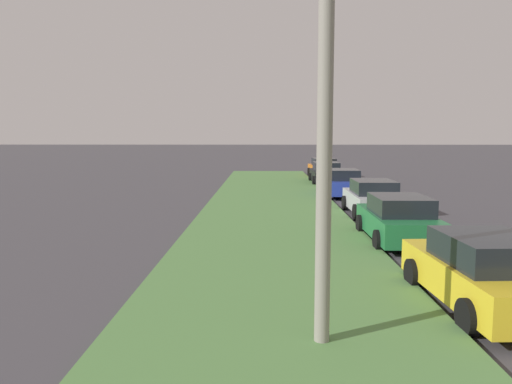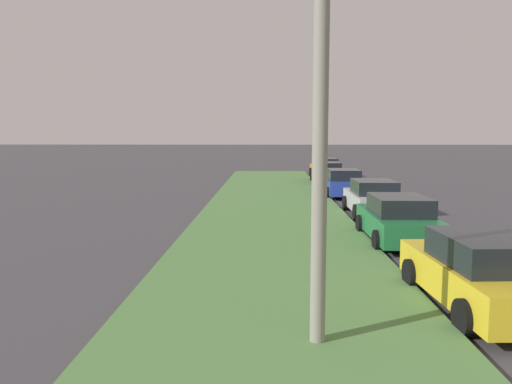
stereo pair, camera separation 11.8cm
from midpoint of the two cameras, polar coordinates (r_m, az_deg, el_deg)
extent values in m
cube|color=#517F42|center=(14.78, 2.29, -6.42)|extent=(60.00, 6.00, 0.12)
cube|color=gold|center=(10.93, 24.03, -8.90)|extent=(4.39, 2.03, 0.70)
cube|color=black|center=(10.62, 24.66, -5.91)|extent=(2.28, 1.72, 0.55)
cylinder|color=black|center=(11.86, 17.15, -8.67)|extent=(0.65, 0.25, 0.64)
cylinder|color=black|center=(12.56, 25.02, -8.16)|extent=(0.65, 0.25, 0.64)
cylinder|color=black|center=(9.47, 22.56, -12.79)|extent=(0.65, 0.25, 0.64)
cube|color=#1E6B38|center=(16.54, 15.66, -3.46)|extent=(4.30, 1.81, 0.70)
cube|color=black|center=(16.25, 15.91, -1.41)|extent=(2.20, 1.61, 0.55)
cylinder|color=black|center=(17.68, 11.72, -3.54)|extent=(0.64, 0.22, 0.64)
cylinder|color=black|center=(18.10, 17.34, -3.47)|extent=(0.64, 0.22, 0.64)
cylinder|color=black|center=(15.09, 13.59, -5.32)|extent=(0.64, 0.22, 0.64)
cylinder|color=black|center=(15.57, 20.10, -5.17)|extent=(0.64, 0.22, 0.64)
cube|color=#B2B5BA|center=(21.74, 13.00, -1.03)|extent=(4.31, 1.82, 0.70)
cube|color=black|center=(21.48, 13.15, 0.55)|extent=(2.21, 1.61, 0.55)
cylinder|color=black|center=(22.93, 10.09, -1.21)|extent=(0.64, 0.22, 0.64)
cylinder|color=black|center=(23.28, 14.47, -1.20)|extent=(0.64, 0.22, 0.64)
cylinder|color=black|center=(20.29, 11.28, -2.24)|extent=(0.64, 0.22, 0.64)
cylinder|color=black|center=(20.69, 16.19, -2.21)|extent=(0.64, 0.22, 0.64)
cube|color=#23389E|center=(27.97, 9.77, 0.69)|extent=(4.33, 1.88, 0.70)
cube|color=black|center=(27.71, 9.84, 1.94)|extent=(2.23, 1.64, 0.55)
cylinder|color=black|center=(29.23, 7.67, 0.49)|extent=(0.64, 0.23, 0.64)
cylinder|color=black|center=(29.45, 11.16, 0.47)|extent=(0.64, 0.23, 0.64)
cylinder|color=black|center=(26.56, 8.20, -0.13)|extent=(0.64, 0.23, 0.64)
cylinder|color=black|center=(26.80, 12.03, -0.14)|extent=(0.64, 0.23, 0.64)
cube|color=black|center=(34.65, 8.02, 1.84)|extent=(4.30, 1.81, 0.70)
cube|color=black|center=(34.41, 8.07, 2.85)|extent=(2.20, 1.60, 0.55)
cylinder|color=black|center=(35.91, 6.33, 1.63)|extent=(0.64, 0.22, 0.64)
cylinder|color=black|center=(36.12, 9.18, 1.61)|extent=(0.64, 0.22, 0.64)
cylinder|color=black|center=(33.24, 6.74, 1.23)|extent=(0.64, 0.22, 0.64)
cylinder|color=black|center=(33.46, 9.81, 1.21)|extent=(0.64, 0.22, 0.64)
cube|color=orange|center=(40.07, 7.76, 2.47)|extent=(4.40, 2.05, 0.70)
cube|color=black|center=(39.84, 7.83, 3.35)|extent=(2.29, 1.73, 0.55)
cylinder|color=black|center=(41.28, 6.21, 2.26)|extent=(0.65, 0.26, 0.64)
cylinder|color=black|center=(41.58, 8.67, 2.26)|extent=(0.65, 0.26, 0.64)
cylinder|color=black|center=(38.62, 6.78, 1.96)|extent=(0.65, 0.26, 0.64)
cylinder|color=black|center=(38.93, 9.40, 1.96)|extent=(0.65, 0.26, 0.64)
cylinder|color=gray|center=(7.84, 7.62, 9.23)|extent=(0.24, 0.24, 7.50)
camera|label=1|loc=(0.06, -89.82, 0.02)|focal=35.94mm
camera|label=2|loc=(0.06, 90.18, -0.02)|focal=35.94mm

